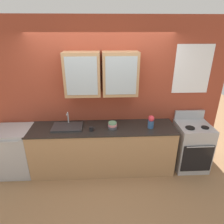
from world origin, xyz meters
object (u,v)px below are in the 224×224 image
Objects in this scene: sink_faucet at (67,127)px; bowl_stack at (112,125)px; cup_near_sink at (91,129)px; stove_range at (191,146)px; vase at (151,122)px; dishwasher at (16,151)px.

sink_faucet is 3.23× the size of bowl_stack.
bowl_stack is 1.57× the size of cup_near_sink.
stove_range is 2.38m from sink_faucet.
sink_faucet is 0.81m from bowl_stack.
vase is at bearing -1.10° from bowl_stack.
dishwasher is (-3.32, -0.00, -0.01)m from stove_range.
bowl_stack is (0.81, -0.07, 0.04)m from sink_faucet.
cup_near_sink reaches higher than dishwasher.
sink_faucet is 2.26× the size of vase.
sink_faucet is at bearing 179.29° from stove_range.
stove_range is 4.59× the size of vase.
cup_near_sink is (-1.06, -0.06, -0.08)m from vase.
stove_range is 10.29× the size of cup_near_sink.
stove_range is at bearing 1.44° from bowl_stack.
bowl_stack is 0.69m from vase.
cup_near_sink is at bearing -4.50° from dishwasher.
stove_range is 1.20× the size of dishwasher.
dishwasher is at bearing -179.93° from stove_range.
cup_near_sink is 0.12× the size of dishwasher.
dishwasher is at bearing 178.91° from bowl_stack.
dishwasher is (-0.99, -0.03, -0.47)m from sink_faucet.
sink_faucet reaches higher than cup_near_sink.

